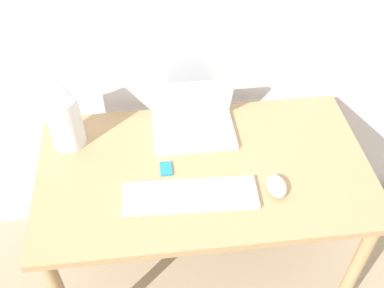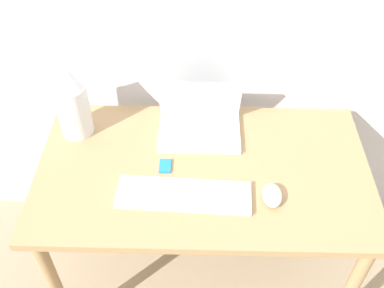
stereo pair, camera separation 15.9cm
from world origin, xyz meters
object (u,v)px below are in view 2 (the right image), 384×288
object	(u,v)px
vase	(72,101)
mp3_player	(165,166)
laptop	(200,120)
mouse	(272,195)
keyboard	(184,195)

from	to	relation	value
vase	mp3_player	bearing A→B (deg)	-27.60
vase	mp3_player	world-z (taller)	vase
laptop	mouse	bearing A→B (deg)	-53.64
keyboard	vase	bearing A→B (deg)	143.06
laptop	mouse	distance (m)	0.43
laptop	mouse	xyz separation A→B (m)	(0.25, -0.34, -0.03)
keyboard	mp3_player	world-z (taller)	keyboard
mouse	mp3_player	distance (m)	0.40
laptop	mp3_player	bearing A→B (deg)	-121.31
keyboard	vase	size ratio (longest dim) A/B	1.52
keyboard	vase	xyz separation A→B (m)	(-0.43, 0.32, 0.14)
mouse	mp3_player	bearing A→B (deg)	159.55
mouse	vase	world-z (taller)	vase
laptop	mp3_player	world-z (taller)	laptop
mp3_player	vase	bearing A→B (deg)	152.40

